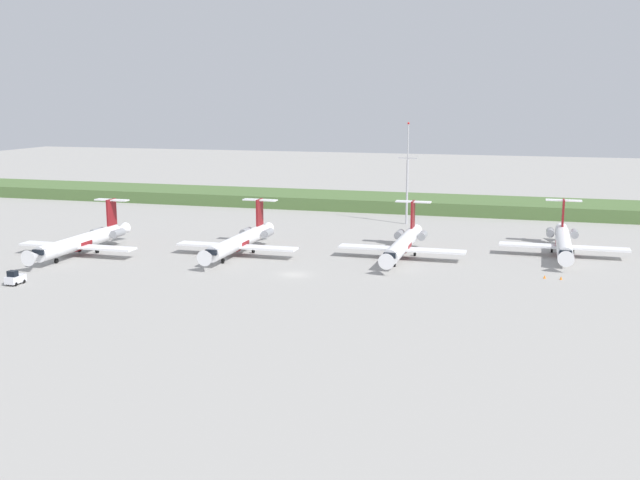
# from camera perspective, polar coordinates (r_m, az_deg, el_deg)

# --- Properties ---
(ground_plane) EXTENTS (500.00, 500.00, 0.00)m
(ground_plane) POSITION_cam_1_polar(r_m,az_deg,el_deg) (151.51, 1.55, -0.13)
(ground_plane) COLOR #9E9B96
(grass_berm) EXTENTS (320.00, 20.00, 3.17)m
(grass_berm) POSITION_cam_1_polar(r_m,az_deg,el_deg) (198.55, 5.14, 2.87)
(grass_berm) COLOR #4C6B38
(grass_berm) RESTS_ON ground
(regional_jet_nearest) EXTENTS (22.81, 31.00, 9.00)m
(regional_jet_nearest) POSITION_cam_1_polar(r_m,az_deg,el_deg) (145.38, -17.59, -0.07)
(regional_jet_nearest) COLOR white
(regional_jet_nearest) RESTS_ON ground
(regional_jet_second) EXTENTS (22.81, 31.00, 9.00)m
(regional_jet_second) POSITION_cam_1_polar(r_m,az_deg,el_deg) (139.37, -6.09, -0.07)
(regional_jet_second) COLOR white
(regional_jet_second) RESTS_ON ground
(regional_jet_third) EXTENTS (22.81, 31.00, 9.00)m
(regional_jet_third) POSITION_cam_1_polar(r_m,az_deg,el_deg) (136.86, 6.32, -0.28)
(regional_jet_third) COLOR white
(regional_jet_third) RESTS_ON ground
(regional_jet_fourth) EXTENTS (22.81, 31.00, 9.00)m
(regional_jet_fourth) POSITION_cam_1_polar(r_m,az_deg,el_deg) (145.11, 17.97, -0.11)
(regional_jet_fourth) COLOR white
(regional_jet_fourth) RESTS_ON ground
(antenna_mast) EXTENTS (4.40, 0.50, 23.19)m
(antenna_mast) POSITION_cam_1_polar(r_m,az_deg,el_deg) (172.71, 6.63, 4.36)
(antenna_mast) COLOR #B2B2B7
(antenna_mast) RESTS_ON ground
(baggage_tug) EXTENTS (1.72, 3.20, 2.30)m
(baggage_tug) POSITION_cam_1_polar(r_m,az_deg,el_deg) (125.69, -22.12, -2.70)
(baggage_tug) COLOR silver
(baggage_tug) RESTS_ON ground
(safety_cone_front_marker) EXTENTS (0.44, 0.44, 0.55)m
(safety_cone_front_marker) POSITION_cam_1_polar(r_m,az_deg,el_deg) (125.82, 16.67, -2.69)
(safety_cone_front_marker) COLOR orange
(safety_cone_front_marker) RESTS_ON ground
(safety_cone_mid_marker) EXTENTS (0.44, 0.44, 0.55)m
(safety_cone_mid_marker) POSITION_cam_1_polar(r_m,az_deg,el_deg) (125.80, 17.81, -2.75)
(safety_cone_mid_marker) COLOR orange
(safety_cone_mid_marker) RESTS_ON ground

